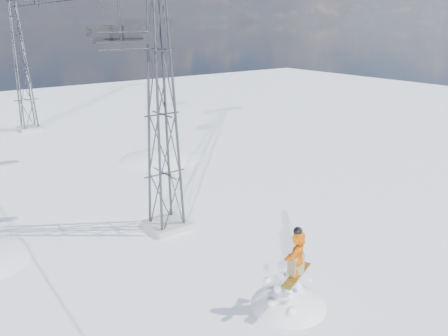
{
  "coord_description": "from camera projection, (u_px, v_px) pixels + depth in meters",
  "views": [
    {
      "loc": [
        -8.34,
        -8.74,
        9.33
      ],
      "look_at": [
        1.47,
        4.35,
        3.86
      ],
      "focal_mm": 35.0,
      "sensor_mm": 36.0,
      "label": 1
    }
  ],
  "objects": [
    {
      "name": "lift_chair_near",
      "position": [
        120.0,
        36.0,
        15.95
      ],
      "size": [
        2.01,
        0.58,
        2.49
      ],
      "color": "black",
      "rests_on": "ground"
    },
    {
      "name": "lift_tower_near",
      "position": [
        162.0,
        115.0,
        19.13
      ],
      "size": [
        5.2,
        1.8,
        11.43
      ],
      "color": "#999999",
      "rests_on": "ground"
    },
    {
      "name": "lift_chair_mid",
      "position": [
        104.0,
        31.0,
        27.88
      ],
      "size": [
        2.09,
        0.6,
        2.59
      ],
      "color": "black",
      "rests_on": "ground"
    },
    {
      "name": "ground",
      "position": [
        268.0,
        321.0,
        14.34
      ],
      "size": [
        120.0,
        120.0,
        0.0
      ],
      "primitive_type": "plane",
      "color": "white",
      "rests_on": "ground"
    },
    {
      "name": "snow_terrain",
      "position": [
        10.0,
        304.0,
        30.79
      ],
      "size": [
        39.0,
        37.0,
        22.0
      ],
      "color": "white",
      "rests_on": "ground"
    },
    {
      "name": "lift_tower_far",
      "position": [
        22.0,
        69.0,
        38.11
      ],
      "size": [
        5.2,
        1.8,
        11.43
      ],
      "color": "#999999",
      "rests_on": "ground"
    }
  ]
}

